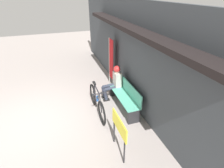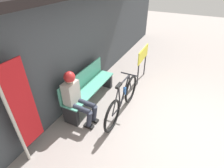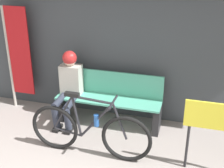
{
  "view_description": "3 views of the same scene",
  "coord_description": "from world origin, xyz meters",
  "px_view_note": "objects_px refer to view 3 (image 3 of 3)",
  "views": [
    {
      "loc": [
        4.41,
        0.75,
        3.42
      ],
      "look_at": [
        -0.11,
        2.32,
        0.81
      ],
      "focal_mm": 28.0,
      "sensor_mm": 36.0,
      "label": 1
    },
    {
      "loc": [
        -2.77,
        0.63,
        2.85
      ],
      "look_at": [
        0.22,
        2.09,
        0.64
      ],
      "focal_mm": 28.0,
      "sensor_mm": 36.0,
      "label": 2
    },
    {
      "loc": [
        1.38,
        -1.67,
        2.74
      ],
      "look_at": [
        0.25,
        2.32,
        0.88
      ],
      "focal_mm": 50.0,
      "sensor_mm": 36.0,
      "label": 3
    }
  ],
  "objects_px": {
    "person_seated": "(69,83)",
    "banner_pole": "(17,54)",
    "park_bench_near": "(109,100)",
    "signboard": "(217,122)",
    "bicycle": "(90,131)"
  },
  "relations": [
    {
      "from": "bicycle",
      "to": "signboard",
      "type": "xyz_separation_m",
      "value": [
        1.64,
        0.09,
        0.36
      ]
    },
    {
      "from": "signboard",
      "to": "person_seated",
      "type": "bearing_deg",
      "value": 162.77
    },
    {
      "from": "person_seated",
      "to": "bicycle",
      "type": "bearing_deg",
      "value": -51.67
    },
    {
      "from": "park_bench_near",
      "to": "signboard",
      "type": "distance_m",
      "value": 1.85
    },
    {
      "from": "park_bench_near",
      "to": "person_seated",
      "type": "bearing_deg",
      "value": -169.01
    },
    {
      "from": "park_bench_near",
      "to": "signboard",
      "type": "height_order",
      "value": "signboard"
    },
    {
      "from": "park_bench_near",
      "to": "person_seated",
      "type": "relative_size",
      "value": 1.41
    },
    {
      "from": "person_seated",
      "to": "signboard",
      "type": "distance_m",
      "value": 2.37
    },
    {
      "from": "banner_pole",
      "to": "signboard",
      "type": "height_order",
      "value": "banner_pole"
    },
    {
      "from": "park_bench_near",
      "to": "signboard",
      "type": "bearing_deg",
      "value": -27.0
    },
    {
      "from": "banner_pole",
      "to": "signboard",
      "type": "xyz_separation_m",
      "value": [
        3.31,
        -0.93,
        -0.28
      ]
    },
    {
      "from": "park_bench_near",
      "to": "banner_pole",
      "type": "distance_m",
      "value": 1.79
    },
    {
      "from": "person_seated",
      "to": "banner_pole",
      "type": "relative_size",
      "value": 0.66
    },
    {
      "from": "bicycle",
      "to": "person_seated",
      "type": "height_order",
      "value": "person_seated"
    },
    {
      "from": "park_bench_near",
      "to": "signboard",
      "type": "xyz_separation_m",
      "value": [
        1.62,
        -0.83,
        0.33
      ]
    }
  ]
}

